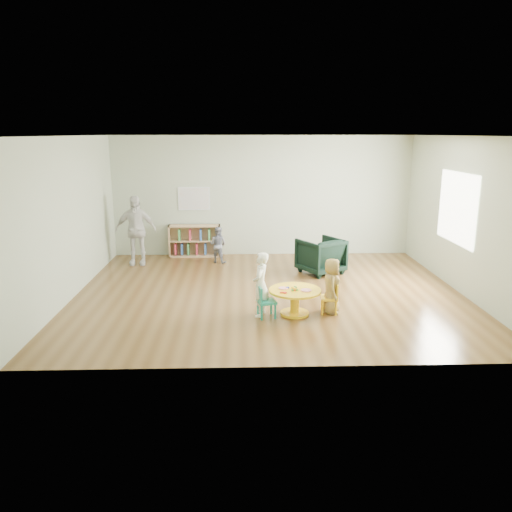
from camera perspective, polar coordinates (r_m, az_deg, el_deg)
The scene contains 11 objects.
room at distance 8.78m, azimuth 1.66°, elevation 7.64°, with size 7.10×7.00×2.80m.
activity_table at distance 8.04m, azimuth 4.47°, elevation -4.70°, with size 0.84×0.84×0.46m.
kid_chair_left at distance 7.89m, azimuth 0.95°, elevation -5.13°, with size 0.33×0.33×0.52m.
kid_chair_right at distance 8.17m, azimuth 8.63°, elevation -4.64°, with size 0.30×0.30×0.51m.
bookshelf at distance 11.89m, azimuth -7.07°, elevation 1.74°, with size 1.20×0.30×0.75m.
alphabet_poster at distance 11.84m, azimuth -7.10°, elevation 6.52°, with size 0.74×0.01×0.54m.
armchair at distance 10.43m, azimuth 7.41°, elevation 0.03°, with size 0.79×0.81×0.74m, color black.
child_left at distance 7.90m, azimuth 0.54°, elevation -3.27°, with size 0.38×0.25×1.04m, color white.
child_right at distance 8.12m, azimuth 8.63°, elevation -3.42°, with size 0.44×0.29×0.91m, color yellow.
toddler at distance 11.21m, azimuth -4.37°, elevation 1.29°, with size 0.40×0.31×0.82m, color #171F3A.
adult_caretaker at distance 11.28m, azimuth -13.60°, elevation 2.88°, with size 0.90×0.38×1.54m, color silver.
Camera 1 is at (-0.51, -8.71, 2.85)m, focal length 35.00 mm.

